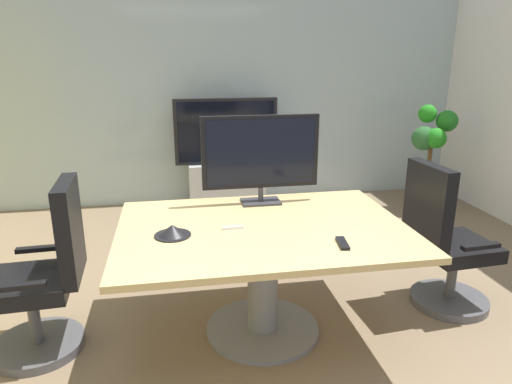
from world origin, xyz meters
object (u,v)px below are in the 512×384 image
object	(u,v)px
conference_table	(263,253)
remote_control	(343,243)
office_chair_right	(444,249)
potted_plant	(430,156)
office_chair_left	(46,283)
tv_monitor	(261,154)
wall_display_unit	(227,172)
conference_phone	(172,231)

from	to	relation	value
conference_table	remote_control	xyz separation A→B (m)	(0.39, -0.37, 0.20)
conference_table	office_chair_right	bearing A→B (deg)	3.59
conference_table	potted_plant	size ratio (longest dim) A/B	1.47
office_chair_left	remote_control	xyz separation A→B (m)	(1.74, -0.42, 0.31)
conference_table	tv_monitor	bearing A→B (deg)	81.15
office_chair_left	conference_table	bearing A→B (deg)	84.67
office_chair_right	wall_display_unit	bearing A→B (deg)	22.37
office_chair_right	wall_display_unit	size ratio (longest dim) A/B	0.83
conference_table	conference_phone	bearing A→B (deg)	-173.54
tv_monitor	remote_control	size ratio (longest dim) A/B	4.94
tv_monitor	potted_plant	xyz separation A→B (m)	(2.33, 1.67, -0.47)
potted_plant	conference_phone	world-z (taller)	potted_plant
potted_plant	conference_phone	bearing A→B (deg)	-143.40
conference_table	tv_monitor	world-z (taller)	tv_monitor
office_chair_left	office_chair_right	distance (m)	2.69
office_chair_right	conference_phone	bearing A→B (deg)	90.42
conference_phone	tv_monitor	bearing A→B (deg)	40.07
office_chair_left	tv_monitor	bearing A→B (deg)	103.39
potted_plant	tv_monitor	bearing A→B (deg)	-144.40
potted_plant	conference_table	bearing A→B (deg)	-138.32
office_chair_right	conference_phone	distance (m)	1.94
tv_monitor	remote_control	bearing A→B (deg)	-69.32
conference_table	conference_phone	size ratio (longest dim) A/B	8.25
conference_table	remote_control	distance (m)	0.57
conference_table	remote_control	size ratio (longest dim) A/B	10.68
office_chair_left	conference_phone	world-z (taller)	office_chair_left
conference_phone	potted_plant	bearing A→B (deg)	36.60
conference_table	office_chair_left	bearing A→B (deg)	177.75
wall_display_unit	remote_control	xyz separation A→B (m)	(0.32, -3.02, 0.33)
tv_monitor	wall_display_unit	xyz separation A→B (m)	(0.00, 2.17, -0.68)
office_chair_left	wall_display_unit	distance (m)	2.96
office_chair_right	conference_phone	world-z (taller)	office_chair_right
wall_display_unit	potted_plant	bearing A→B (deg)	-12.24
office_chair_left	tv_monitor	world-z (taller)	tv_monitor
wall_display_unit	conference_table	bearing A→B (deg)	-91.63
conference_table	conference_phone	world-z (taller)	conference_phone
tv_monitor	office_chair_left	bearing A→B (deg)	-163.53
office_chair_right	potted_plant	bearing A→B (deg)	-31.24
conference_table	potted_plant	xyz separation A→B (m)	(2.40, 2.14, 0.08)
conference_table	office_chair_left	world-z (taller)	office_chair_left
conference_table	office_chair_left	size ratio (longest dim) A/B	1.67
conference_table	office_chair_right	xyz separation A→B (m)	(1.35, 0.08, -0.11)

